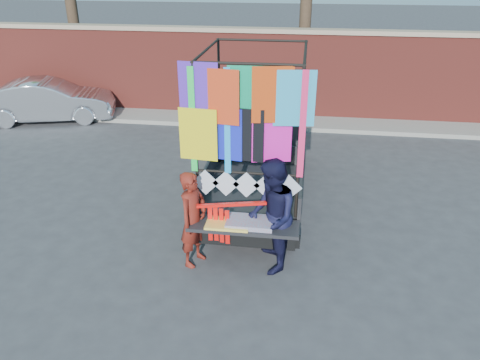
# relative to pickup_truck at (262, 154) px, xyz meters

# --- Properties ---
(ground) EXTENTS (90.00, 90.00, 0.00)m
(ground) POSITION_rel_pickup_truck_xyz_m (-0.32, -1.99, -0.80)
(ground) COLOR #38383A
(ground) RESTS_ON ground
(brick_wall) EXTENTS (30.00, 0.45, 2.61)m
(brick_wall) POSITION_rel_pickup_truck_xyz_m (-0.32, 5.01, 0.53)
(brick_wall) COLOR maroon
(brick_wall) RESTS_ON ground
(curb) EXTENTS (30.00, 1.20, 0.12)m
(curb) POSITION_rel_pickup_truck_xyz_m (-0.32, 4.31, -0.74)
(curb) COLOR gray
(curb) RESTS_ON ground
(pickup_truck) EXTENTS (2.00, 5.02, 3.16)m
(pickup_truck) POSITION_rel_pickup_truck_xyz_m (0.00, 0.00, 0.00)
(pickup_truck) COLOR black
(pickup_truck) RESTS_ON ground
(sedan) EXTENTS (3.94, 2.26, 1.23)m
(sedan) POSITION_rel_pickup_truck_xyz_m (-6.67, 3.66, -0.19)
(sedan) COLOR silver
(sedan) RESTS_ON ground
(woman) EXTENTS (0.56, 0.67, 1.58)m
(woman) POSITION_rel_pickup_truck_xyz_m (-0.79, -2.76, -0.01)
(woman) COLOR maroon
(woman) RESTS_ON ground
(man) EXTENTS (0.85, 1.00, 1.83)m
(man) POSITION_rel_pickup_truck_xyz_m (0.41, -2.73, 0.11)
(man) COLOR black
(man) RESTS_ON ground
(streamer_bundle) EXTENTS (1.05, 0.30, 0.73)m
(streamer_bundle) POSITION_rel_pickup_truck_xyz_m (-0.30, -2.76, 0.08)
(streamer_bundle) COLOR #FF130D
(streamer_bundle) RESTS_ON ground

